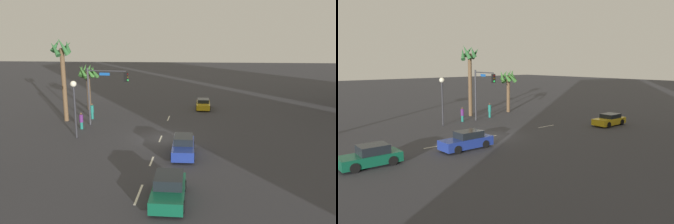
% 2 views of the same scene
% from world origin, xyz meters
% --- Properties ---
extents(ground_plane, '(220.00, 220.00, 0.00)m').
position_xyz_m(ground_plane, '(0.00, 0.00, 0.00)').
color(ground_plane, '#333338').
extents(lane_stripe_1, '(2.50, 0.14, 0.01)m').
position_xyz_m(lane_stripe_1, '(-11.13, 0.00, 0.01)').
color(lane_stripe_1, silver).
rests_on(lane_stripe_1, ground_plane).
extents(lane_stripe_2, '(1.90, 0.14, 0.01)m').
position_xyz_m(lane_stripe_2, '(-5.93, 0.00, 0.01)').
color(lane_stripe_2, silver).
rests_on(lane_stripe_2, ground_plane).
extents(lane_stripe_3, '(1.97, 0.14, 0.01)m').
position_xyz_m(lane_stripe_3, '(-0.36, 0.00, 0.01)').
color(lane_stripe_3, silver).
rests_on(lane_stripe_3, ground_plane).
extents(lane_stripe_4, '(2.37, 0.14, 0.01)m').
position_xyz_m(lane_stripe_4, '(7.58, 0.00, 0.01)').
color(lane_stripe_4, silver).
rests_on(lane_stripe_4, ground_plane).
extents(car_0, '(3.95, 1.91, 1.43)m').
position_xyz_m(car_0, '(-11.60, -1.80, 0.65)').
color(car_0, '#0F5138').
rests_on(car_0, ground_plane).
extents(car_1, '(4.37, 1.86, 1.45)m').
position_xyz_m(car_1, '(-4.21, -2.26, 0.67)').
color(car_1, navy).
rests_on(car_1, ground_plane).
extents(car_2, '(4.12, 1.86, 1.28)m').
position_xyz_m(car_2, '(13.37, -4.06, 0.60)').
color(car_2, gold).
rests_on(car_2, ground_plane).
extents(traffic_signal, '(0.80, 4.50, 6.02)m').
position_xyz_m(traffic_signal, '(3.71, 6.55, 4.07)').
color(traffic_signal, '#38383D').
rests_on(traffic_signal, ground_plane).
extents(streetlamp, '(0.56, 0.56, 5.28)m').
position_xyz_m(streetlamp, '(-0.73, 7.75, 3.77)').
color(streetlamp, '#2D2D33').
rests_on(streetlamp, ground_plane).
extents(pedestrian_0, '(0.48, 0.48, 1.70)m').
position_xyz_m(pedestrian_0, '(2.19, 8.36, 0.89)').
color(pedestrian_0, '#1E7266').
rests_on(pedestrian_0, ground_plane).
extents(pedestrian_1, '(0.45, 0.45, 1.80)m').
position_xyz_m(pedestrian_1, '(6.48, 8.69, 0.94)').
color(pedestrian_1, '#1E7266').
rests_on(pedestrian_1, ground_plane).
extents(palm_tree_1, '(2.58, 2.51, 9.14)m').
position_xyz_m(palm_tree_1, '(5.26, 11.27, 6.39)').
color(palm_tree_1, brown).
rests_on(palm_tree_1, ground_plane).
extents(palm_tree_2, '(2.63, 2.71, 5.99)m').
position_xyz_m(palm_tree_2, '(11.21, 10.68, 4.46)').
color(palm_tree_2, brown).
rests_on(palm_tree_2, ground_plane).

